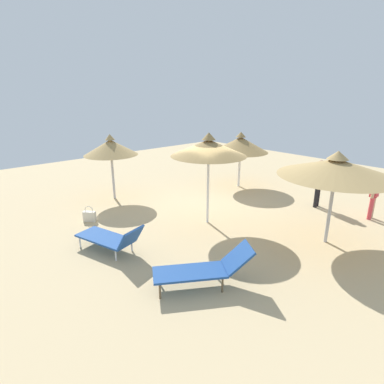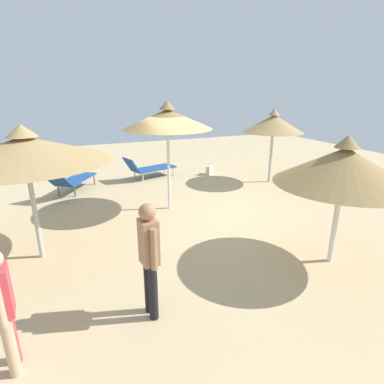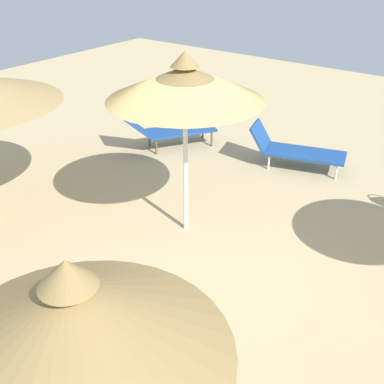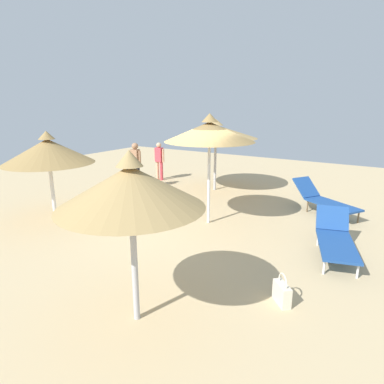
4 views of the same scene
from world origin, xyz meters
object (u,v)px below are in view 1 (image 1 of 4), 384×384
(parasol_umbrella_far_left, at_px, (209,148))
(parasol_umbrella_far_right, at_px, (111,147))
(person_standing_back, at_px, (374,193))
(handbag, at_px, (89,216))
(lounge_chair_center, at_px, (205,268))
(lounge_chair_near_left, at_px, (111,238))
(parasol_umbrella_near_right, at_px, (336,167))
(person_standing_edge, at_px, (319,180))
(parasol_umbrella_front, at_px, (240,144))

(parasol_umbrella_far_left, bearing_deg, parasol_umbrella_far_right, -164.99)
(parasol_umbrella_far_left, relative_size, person_standing_back, 1.84)
(person_standing_back, height_order, handbag, person_standing_back)
(parasol_umbrella_far_right, height_order, handbag, parasol_umbrella_far_right)
(person_standing_back, distance_m, handbag, 9.32)
(lounge_chair_center, bearing_deg, lounge_chair_near_left, -164.17)
(parasol_umbrella_far_left, height_order, person_standing_back, parasol_umbrella_far_left)
(parasol_umbrella_near_right, bearing_deg, lounge_chair_near_left, -126.23)
(person_standing_back, height_order, person_standing_edge, person_standing_edge)
(parasol_umbrella_front, height_order, person_standing_back, parasol_umbrella_front)
(parasol_umbrella_near_right, distance_m, person_standing_edge, 3.13)
(parasol_umbrella_near_right, relative_size, handbag, 5.67)
(parasol_umbrella_front, relative_size, handbag, 4.59)
(lounge_chair_center, xyz_separation_m, handbag, (-5.02, -0.37, -0.26))
(parasol_umbrella_near_right, bearing_deg, lounge_chair_center, -100.91)
(parasol_umbrella_far_right, distance_m, lounge_chair_center, 6.89)
(parasol_umbrella_near_right, distance_m, person_standing_back, 3.02)
(parasol_umbrella_far_right, xyz_separation_m, parasol_umbrella_near_right, (7.33, 2.64, 0.11))
(parasol_umbrella_front, height_order, handbag, parasol_umbrella_front)
(parasol_umbrella_near_right, height_order, lounge_chair_near_left, parasol_umbrella_near_right)
(person_standing_edge, height_order, handbag, person_standing_edge)
(lounge_chair_center, height_order, handbag, lounge_chair_center)
(parasol_umbrella_far_right, bearing_deg, lounge_chair_center, -11.61)
(lounge_chair_near_left, height_order, handbag, lounge_chair_near_left)
(person_standing_back, bearing_deg, parasol_umbrella_far_right, -144.45)
(parasol_umbrella_near_right, xyz_separation_m, handbag, (-5.79, -4.36, -1.96))
(person_standing_back, relative_size, handbag, 2.97)
(parasol_umbrella_front, xyz_separation_m, lounge_chair_near_left, (1.64, -7.09, -1.49))
(parasol_umbrella_far_left, bearing_deg, person_standing_edge, 67.68)
(parasol_umbrella_far_right, distance_m, person_standing_back, 9.33)
(lounge_chair_center, bearing_deg, person_standing_back, 81.79)
(parasol_umbrella_front, relative_size, parasol_umbrella_far_left, 0.84)
(person_standing_back, bearing_deg, lounge_chair_near_left, -116.21)
(handbag, bearing_deg, parasol_umbrella_far_left, 47.35)
(parasol_umbrella_far_right, height_order, parasol_umbrella_near_right, parasol_umbrella_near_right)
(parasol_umbrella_front, xyz_separation_m, handbag, (-0.66, -6.69, -1.70))
(person_standing_back, xyz_separation_m, handbag, (-6.00, -7.10, -0.71))
(parasol_umbrella_front, xyz_separation_m, parasol_umbrella_far_left, (1.95, -3.86, 0.55))
(parasol_umbrella_front, height_order, lounge_chair_center, parasol_umbrella_front)
(parasol_umbrella_far_left, bearing_deg, lounge_chair_center, -45.46)
(parasol_umbrella_front, height_order, person_standing_edge, parasol_umbrella_front)
(lounge_chair_center, xyz_separation_m, lounge_chair_near_left, (-2.72, -0.77, -0.05))
(lounge_chair_center, bearing_deg, parasol_umbrella_far_left, 134.54)
(parasol_umbrella_near_right, distance_m, lounge_chair_near_left, 6.16)
(parasol_umbrella_front, distance_m, parasol_umbrella_far_left, 4.36)
(parasol_umbrella_far_left, height_order, lounge_chair_center, parasol_umbrella_far_left)
(parasol_umbrella_far_left, height_order, handbag, parasol_umbrella_far_left)
(lounge_chair_center, bearing_deg, person_standing_edge, 96.88)
(parasol_umbrella_far_left, height_order, lounge_chair_near_left, parasol_umbrella_far_left)
(parasol_umbrella_far_right, height_order, person_standing_edge, parasol_umbrella_far_right)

